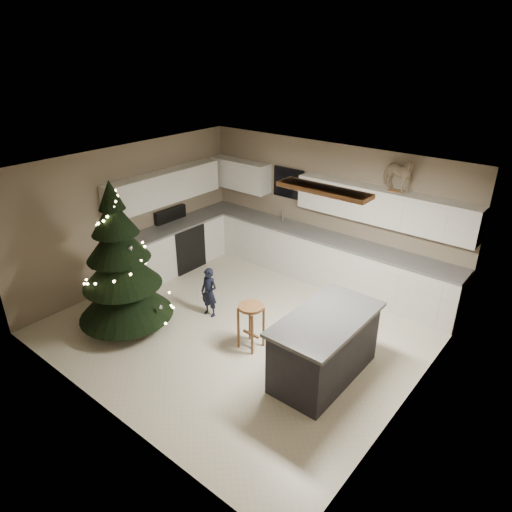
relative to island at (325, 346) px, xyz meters
The scene contains 8 objects.
ground_plane 1.73m from the island, behind, with size 5.50×5.50×0.00m, color beige.
room_shell 2.07m from the island, behind, with size 5.52×5.02×2.61m.
cabinetry 3.16m from the island, 144.27° to the left, with size 5.50×3.20×2.00m.
island is the anchor object (origin of this frame).
bar_stool 1.20m from the island, behind, with size 0.38×0.38×0.73m.
christmas_tree 3.31m from the island, 162.64° to the right, with size 1.54×1.49×2.46m.
toddler 2.31m from the island, behind, with size 0.32×0.21×0.87m, color black.
rocking_horse 3.12m from the island, 97.12° to the left, with size 0.69×0.45×0.56m.
Camera 1 is at (4.13, -4.71, 4.24)m, focal length 32.00 mm.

